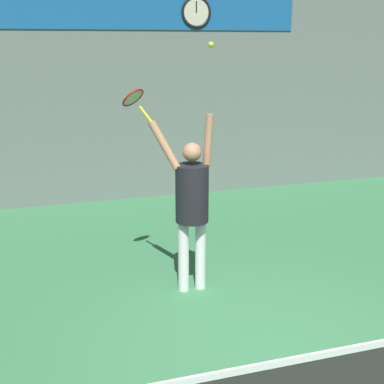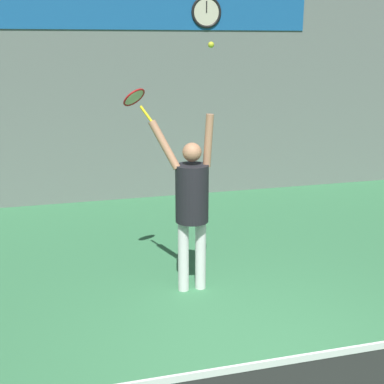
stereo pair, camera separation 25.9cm
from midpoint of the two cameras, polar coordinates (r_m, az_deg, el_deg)
The scene contains 7 objects.
ground_plane at distance 5.27m, azimuth 8.73°, elevation -18.21°, with size 18.00×18.00×0.00m, color #387A4C.
back_wall at distance 10.17m, azimuth -6.21°, elevation 13.18°, with size 18.00×0.10×5.00m.
sponsor_banner at distance 10.11m, azimuth -6.31°, elevation 18.62°, with size 6.01×0.02×0.63m.
scoreboard_clock at distance 10.36m, azimuth -0.31°, elevation 18.63°, with size 0.57×0.05×0.57m.
tennis_player at distance 6.27m, azimuth -1.22°, elevation -0.83°, with size 0.75×0.46×2.14m.
tennis_racket at distance 6.29m, azimuth -7.38°, elevation 9.78°, with size 0.37×0.40×0.38m.
tennis_ball at distance 5.99m, azimuth 0.77°, elevation 15.43°, with size 0.07×0.07×0.07m.
Camera 1 is at (-2.15, -3.85, 2.92)m, focal length 50.00 mm.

